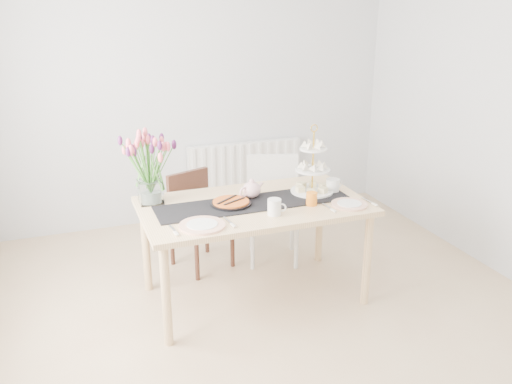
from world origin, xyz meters
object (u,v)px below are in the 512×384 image
object	(u,v)px
dining_table	(254,213)
cream_jug	(333,185)
mug_orange	(312,199)
tart_tin	(231,203)
tulip_vase	(148,158)
plate_right	(349,204)
chair_brown	(196,213)
plate_left	(202,225)
chair_white	(273,200)
teapot	(252,190)
radiator	(245,171)
mug_white	(274,207)
cake_stand	(312,176)

from	to	relation	value
dining_table	cream_jug	bearing A→B (deg)	2.41
dining_table	mug_orange	world-z (taller)	mug_orange
cream_jug	tart_tin	xyz separation A→B (m)	(-0.81, -0.01, -0.03)
cream_jug	tulip_vase	bearing A→B (deg)	161.58
plate_right	chair_brown	bearing A→B (deg)	132.43
chair_brown	plate_left	xyz separation A→B (m)	(-0.20, -0.97, 0.30)
chair_white	plate_left	size ratio (longest dim) A/B	2.95
teapot	cream_jug	distance (m)	0.63
chair_brown	teapot	xyz separation A→B (m)	(0.28, -0.59, 0.36)
radiator	tart_tin	xyz separation A→B (m)	(-0.68, -1.65, 0.32)
mug_orange	plate_left	world-z (taller)	mug_orange
tart_tin	mug_white	distance (m)	0.35
tart_tin	cream_jug	bearing A→B (deg)	0.59
radiator	cream_jug	xyz separation A→B (m)	(0.13, -1.64, 0.35)
tart_tin	plate_right	size ratio (longest dim) A/B	1.11
mug_white	plate_right	xyz separation A→B (m)	(0.56, -0.02, -0.05)
mug_orange	plate_right	world-z (taller)	mug_orange
cake_stand	mug_white	bearing A→B (deg)	-144.60
radiator	cream_jug	size ratio (longest dim) A/B	11.91
chair_brown	mug_white	world-z (taller)	mug_white
chair_white	tart_tin	xyz separation A→B (m)	(-0.56, -0.59, 0.25)
dining_table	plate_right	world-z (taller)	plate_right
tulip_vase	mug_orange	xyz separation A→B (m)	(1.05, -0.45, -0.28)
radiator	tulip_vase	xyz separation A→B (m)	(-1.20, -1.39, 0.63)
teapot	plate_left	world-z (taller)	teapot
chair_white	plate_left	bearing A→B (deg)	-115.33
plate_left	mug_orange	bearing A→B (deg)	7.21
teapot	plate_left	xyz separation A→B (m)	(-0.48, -0.38, -0.06)
radiator	teapot	bearing A→B (deg)	-107.57
chair_white	mug_orange	bearing A→B (deg)	-73.19
tulip_vase	mug_orange	size ratio (longest dim) A/B	6.43
tart_tin	radiator	bearing A→B (deg)	67.56
radiator	dining_table	xyz separation A→B (m)	(-0.52, -1.67, 0.22)
cream_jug	chair_brown	bearing A→B (deg)	135.90
teapot	mug_white	world-z (taller)	teapot
cream_jug	mug_white	size ratio (longest dim) A/B	0.91
chair_brown	teapot	size ratio (longest dim) A/B	3.70
tart_tin	mug_white	world-z (taller)	mug_white
cake_stand	tart_tin	bearing A→B (deg)	-176.56
radiator	tart_tin	bearing A→B (deg)	-112.44
teapot	plate_left	distance (m)	0.61
mug_white	mug_orange	distance (m)	0.33
cake_stand	cream_jug	world-z (taller)	cake_stand
teapot	mug_orange	distance (m)	0.45
teapot	tart_tin	distance (m)	0.21
chair_white	teapot	bearing A→B (deg)	-108.12
cake_stand	plate_right	size ratio (longest dim) A/B	1.83
dining_table	mug_orange	size ratio (longest dim) A/B	17.06
radiator	dining_table	bearing A→B (deg)	-107.21
tart_tin	mug_orange	xyz separation A→B (m)	(0.54, -0.19, 0.03)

